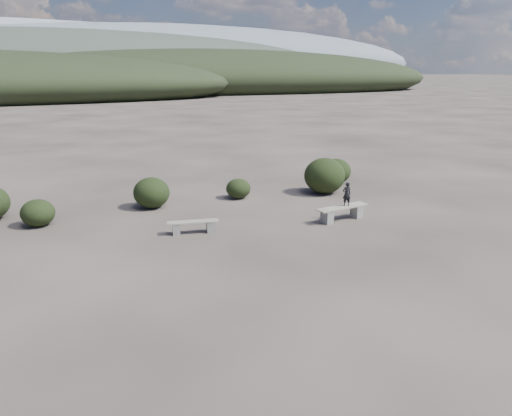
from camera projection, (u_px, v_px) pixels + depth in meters
name	position (u px, v px, depth m)	size (l,w,h in m)	color
ground	(326.00, 286.00, 12.03)	(1200.00, 1200.00, 0.00)	#2D2723
bench_left	(193.00, 226.00, 15.85)	(1.66, 0.61, 0.41)	gray
bench_right	(342.00, 212.00, 17.22)	(2.05, 0.73, 0.50)	gray
seated_person	(347.00, 194.00, 17.14)	(0.30, 0.20, 0.83)	black
shrub_a	(38.00, 213.00, 16.56)	(1.11, 1.11, 0.90)	black
shrub_b	(151.00, 193.00, 18.75)	(1.36, 1.36, 1.16)	black
shrub_c	(238.00, 189.00, 20.20)	(1.00, 1.00, 0.80)	black
shrub_d	(324.00, 176.00, 20.96)	(1.71, 1.71, 1.50)	black
shrub_e	(336.00, 171.00, 22.82)	(1.38, 1.38, 1.15)	black
mountain_ridges	(34.00, 61.00, 307.44)	(500.00, 400.00, 56.00)	black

